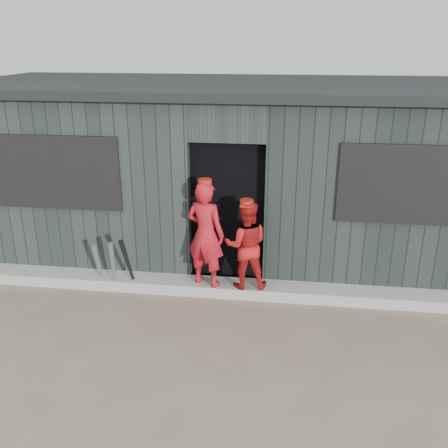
# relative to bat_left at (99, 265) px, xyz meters

# --- Properties ---
(ground) EXTENTS (80.00, 80.00, 0.00)m
(ground) POSITION_rel_bat_left_xyz_m (1.70, -1.72, -0.35)
(ground) COLOR #6F5F4C
(ground) RESTS_ON ground
(curb) EXTENTS (8.00, 0.36, 0.15)m
(curb) POSITION_rel_bat_left_xyz_m (1.70, 0.10, -0.27)
(curb) COLOR #9B9B96
(curb) RESTS_ON ground
(bat_left) EXTENTS (0.07, 0.27, 0.69)m
(bat_left) POSITION_rel_bat_left_xyz_m (0.00, 0.00, 0.00)
(bat_left) COLOR gray
(bat_left) RESTS_ON ground
(bat_mid) EXTENTS (0.14, 0.28, 0.77)m
(bat_mid) POSITION_rel_bat_left_xyz_m (0.23, -0.08, 0.04)
(bat_mid) COLOR gray
(bat_mid) RESTS_ON ground
(bat_right) EXTENTS (0.13, 0.37, 0.82)m
(bat_right) POSITION_rel_bat_left_xyz_m (0.44, -0.05, 0.06)
(bat_right) COLOR black
(bat_right) RESTS_ON ground
(player_red_left) EXTENTS (0.60, 0.49, 1.42)m
(player_red_left) POSITION_rel_bat_left_xyz_m (1.46, 0.05, 0.51)
(player_red_left) COLOR red
(player_red_left) RESTS_ON curb
(player_red_right) EXTENTS (0.62, 0.51, 1.17)m
(player_red_right) POSITION_rel_bat_left_xyz_m (1.99, 0.05, 0.39)
(player_red_right) COLOR #B51816
(player_red_right) RESTS_ON curb
(player_grey_back) EXTENTS (0.70, 0.51, 1.34)m
(player_grey_back) POSITION_rel_bat_left_xyz_m (2.14, 0.70, 0.32)
(player_grey_back) COLOR #BCBCBC
(player_grey_back) RESTS_ON ground
(dugout) EXTENTS (8.30, 3.30, 2.62)m
(dugout) POSITION_rel_bat_left_xyz_m (1.70, 1.79, 0.94)
(dugout) COLOR black
(dugout) RESTS_ON ground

